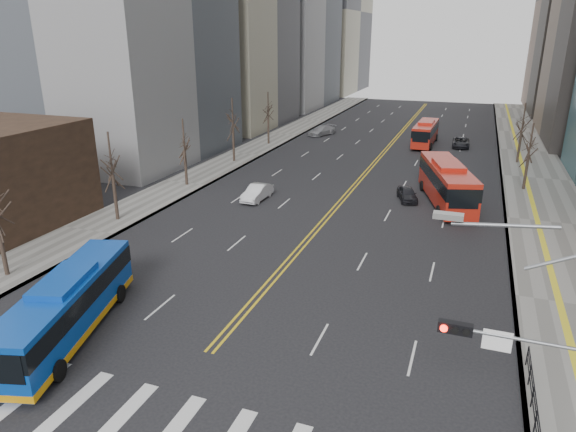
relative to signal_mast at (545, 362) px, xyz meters
The scene contains 15 objects.
ground 14.73m from the signal_mast, behind, with size 220.00×220.00×0.00m, color black.
sidewalk_right 43.43m from the signal_mast, 85.04° to the left, with size 7.00×130.00×0.15m, color slate.
sidewalk_left 52.80m from the signal_mast, 125.14° to the left, with size 5.00×130.00×0.15m, color slate.
crosswalk 14.73m from the signal_mast, behind, with size 26.70×4.00×0.01m.
centerline 54.98m from the signal_mast, 104.56° to the left, with size 0.55×100.00×0.01m.
signal_mast is the anchor object (origin of this frame).
pedestrian_railing 5.71m from the signal_mast, 82.40° to the left, with size 0.06×6.06×1.02m.
street_trees 38.71m from the signal_mast, 122.76° to the left, with size 35.20×47.20×7.60m.
blue_bus 21.42m from the signal_mast, behind, with size 5.38×11.44×3.28m.
red_bus_near 31.59m from the signal_mast, 98.69° to the left, with size 6.04×12.31×3.79m.
red_bus_far 58.06m from the signal_mast, 99.22° to the left, with size 2.86×10.48×3.33m.
car_white 33.94m from the signal_mast, 129.01° to the left, with size 1.50×4.31×1.42m, color silver.
car_dark_mid 32.09m from the signal_mast, 104.78° to the left, with size 1.49×3.70×1.26m, color black.
car_silver 64.39m from the signal_mast, 112.71° to the left, with size 2.01×4.95×1.44m, color #9B9BA0.
car_dark_far 57.65m from the signal_mast, 94.51° to the left, with size 2.17×4.70×1.31m, color black.
Camera 1 is at (10.87, -13.52, 14.53)m, focal length 32.00 mm.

